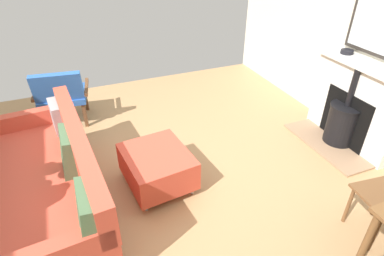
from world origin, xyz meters
The scene contains 7 objects.
ground_plane centered at (0.00, 0.00, 0.00)m, with size 5.77×5.44×0.01m, color tan.
wall_left centered at (-2.89, 0.00, 1.37)m, with size 0.12×5.44×2.75m, color silver.
fireplace centered at (-2.66, 0.11, 0.46)m, with size 0.66×1.28×1.03m.
mantel_bowl_near centered at (-2.71, -0.23, 1.06)m, with size 0.14×0.14×0.05m.
sofa centered at (0.73, -0.03, 0.35)m, with size 1.00×2.11×0.81m.
ottoman centered at (-0.25, -0.01, 0.25)m, with size 0.69×0.78×0.40m.
armchair_accent centered at (0.55, -1.67, 0.46)m, with size 0.75×0.68×0.81m.
Camera 1 is at (0.38, 2.47, 2.32)m, focal length 29.76 mm.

